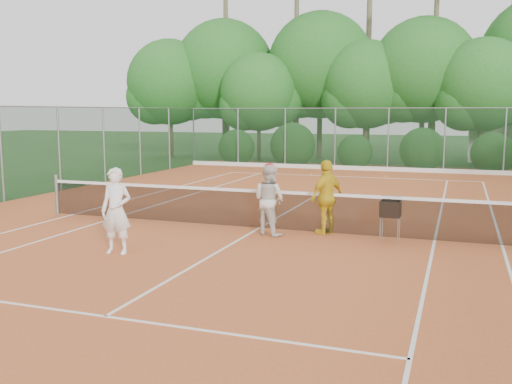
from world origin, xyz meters
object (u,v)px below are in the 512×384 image
(player_yellow, at_px, (327,197))
(player_center_grp, at_px, (269,200))
(ball_hopper, at_px, (391,210))
(player_white, at_px, (116,211))

(player_yellow, bearing_deg, player_center_grp, -37.91)
(player_center_grp, distance_m, ball_hopper, 2.74)
(player_center_grp, bearing_deg, player_white, -130.75)
(player_yellow, relative_size, ball_hopper, 1.84)
(ball_hopper, bearing_deg, player_yellow, 162.49)
(player_center_grp, height_order, ball_hopper, player_center_grp)
(player_center_grp, bearing_deg, player_yellow, 22.83)
(player_white, xyz_separation_m, player_center_grp, (2.32, 2.70, -0.04))
(player_white, relative_size, player_yellow, 1.00)
(player_white, xyz_separation_m, player_yellow, (3.56, 3.22, 0.00))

